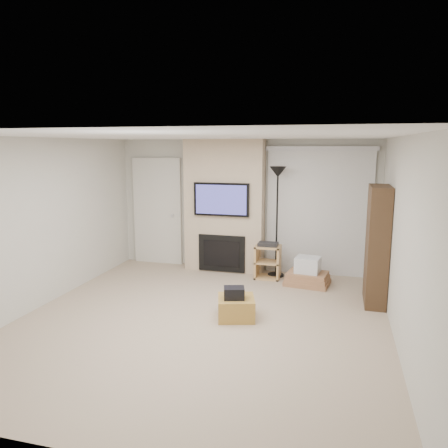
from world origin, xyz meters
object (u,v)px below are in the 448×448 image
(av_stand, at_px, (268,259))
(ottoman, at_px, (236,308))
(box_stack, at_px, (307,274))
(floor_lamp, at_px, (278,191))
(bookshelf, at_px, (377,245))

(av_stand, bearing_deg, ottoman, -93.39)
(ottoman, relative_size, box_stack, 0.62)
(box_stack, bearing_deg, floor_lamp, 148.21)
(ottoman, xyz_separation_m, box_stack, (0.85, 1.77, 0.04))
(box_stack, distance_m, bookshelf, 1.42)
(box_stack, relative_size, bookshelf, 0.45)
(ottoman, distance_m, av_stand, 1.99)
(ottoman, relative_size, av_stand, 0.76)
(ottoman, relative_size, floor_lamp, 0.25)
(ottoman, xyz_separation_m, floor_lamp, (0.25, 2.14, 1.44))
(bookshelf, bearing_deg, av_stand, 154.90)
(floor_lamp, distance_m, bookshelf, 2.06)
(av_stand, xyz_separation_m, bookshelf, (1.79, -0.84, 0.55))
(floor_lamp, distance_m, av_stand, 1.26)
(floor_lamp, bearing_deg, ottoman, -96.52)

